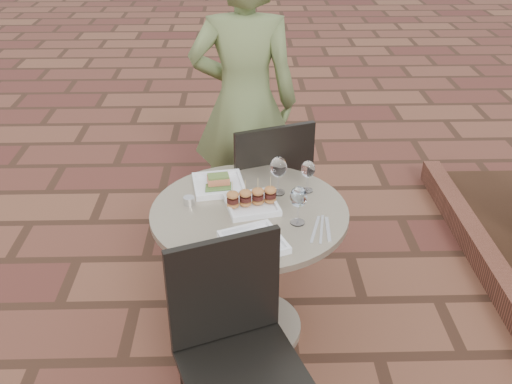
{
  "coord_description": "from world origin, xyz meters",
  "views": [
    {
      "loc": [
        0.18,
        -1.99,
        2.09
      ],
      "look_at": [
        0.24,
        0.21,
        0.82
      ],
      "focal_mm": 40.0,
      "sensor_mm": 36.0,
      "label": 1
    }
  ],
  "objects_px": {
    "cafe_table": "(250,253)",
    "diner": "(244,104)",
    "chair_far": "(267,183)",
    "chair_near": "(235,337)",
    "plate_salmon": "(219,184)",
    "plate_sliders": "(252,200)",
    "plate_tuna": "(253,242)"
  },
  "relations": [
    {
      "from": "cafe_table",
      "to": "diner",
      "type": "distance_m",
      "value": 1.02
    },
    {
      "from": "chair_far",
      "to": "diner",
      "type": "distance_m",
      "value": 0.52
    },
    {
      "from": "diner",
      "to": "chair_near",
      "type": "bearing_deg",
      "value": 89.4
    },
    {
      "from": "cafe_table",
      "to": "chair_near",
      "type": "height_order",
      "value": "chair_near"
    },
    {
      "from": "chair_near",
      "to": "plate_salmon",
      "type": "distance_m",
      "value": 0.85
    },
    {
      "from": "chair_near",
      "to": "plate_salmon",
      "type": "relative_size",
      "value": 3.41
    },
    {
      "from": "chair_far",
      "to": "chair_near",
      "type": "bearing_deg",
      "value": 62.54
    },
    {
      "from": "chair_far",
      "to": "cafe_table",
      "type": "bearing_deg",
      "value": 60.16
    },
    {
      "from": "chair_far",
      "to": "chair_near",
      "type": "height_order",
      "value": "same"
    },
    {
      "from": "cafe_table",
      "to": "chair_far",
      "type": "bearing_deg",
      "value": 79.39
    },
    {
      "from": "plate_salmon",
      "to": "plate_sliders",
      "type": "bearing_deg",
      "value": -49.88
    },
    {
      "from": "plate_sliders",
      "to": "plate_tuna",
      "type": "distance_m",
      "value": 0.3
    },
    {
      "from": "cafe_table",
      "to": "plate_sliders",
      "type": "relative_size",
      "value": 3.34
    },
    {
      "from": "chair_near",
      "to": "plate_salmon",
      "type": "xyz_separation_m",
      "value": [
        -0.08,
        0.83,
        0.2
      ]
    },
    {
      "from": "chair_far",
      "to": "diner",
      "type": "height_order",
      "value": "diner"
    },
    {
      "from": "plate_salmon",
      "to": "plate_tuna",
      "type": "distance_m",
      "value": 0.51
    },
    {
      "from": "diner",
      "to": "plate_sliders",
      "type": "bearing_deg",
      "value": 92.79
    },
    {
      "from": "cafe_table",
      "to": "plate_salmon",
      "type": "distance_m",
      "value": 0.37
    },
    {
      "from": "chair_far",
      "to": "plate_tuna",
      "type": "bearing_deg",
      "value": 64.44
    },
    {
      "from": "chair_near",
      "to": "diner",
      "type": "relative_size",
      "value": 0.53
    },
    {
      "from": "chair_far",
      "to": "plate_sliders",
      "type": "distance_m",
      "value": 0.59
    },
    {
      "from": "plate_salmon",
      "to": "plate_sliders",
      "type": "distance_m",
      "value": 0.24
    },
    {
      "from": "diner",
      "to": "plate_salmon",
      "type": "xyz_separation_m",
      "value": [
        -0.13,
        -0.74,
        -0.12
      ]
    },
    {
      "from": "cafe_table",
      "to": "plate_sliders",
      "type": "height_order",
      "value": "plate_sliders"
    },
    {
      "from": "chair_far",
      "to": "diner",
      "type": "relative_size",
      "value": 0.53
    },
    {
      "from": "plate_tuna",
      "to": "plate_sliders",
      "type": "bearing_deg",
      "value": 90.18
    },
    {
      "from": "chair_near",
      "to": "plate_sliders",
      "type": "xyz_separation_m",
      "value": [
        0.08,
        0.64,
        0.22
      ]
    },
    {
      "from": "cafe_table",
      "to": "plate_sliders",
      "type": "xyz_separation_m",
      "value": [
        0.01,
        0.02,
        0.28
      ]
    },
    {
      "from": "diner",
      "to": "plate_salmon",
      "type": "relative_size",
      "value": 6.39
    },
    {
      "from": "plate_salmon",
      "to": "plate_tuna",
      "type": "bearing_deg",
      "value": -72.04
    },
    {
      "from": "chair_near",
      "to": "cafe_table",
      "type": "bearing_deg",
      "value": 63.56
    },
    {
      "from": "chair_far",
      "to": "diner",
      "type": "xyz_separation_m",
      "value": [
        -0.12,
        0.39,
        0.32
      ]
    }
  ]
}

